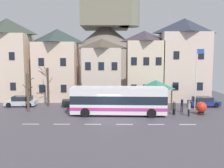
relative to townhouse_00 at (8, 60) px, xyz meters
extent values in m
cube|color=#4C4751|center=(15.44, -11.54, -6.13)|extent=(40.00, 60.00, 0.06)
cube|color=silver|center=(7.94, -13.83, -6.10)|extent=(1.60, 0.20, 0.01)
cube|color=silver|center=(10.94, -13.83, -6.10)|extent=(1.60, 0.20, 0.01)
cube|color=silver|center=(13.94, -13.83, -6.10)|extent=(1.60, 0.20, 0.01)
cube|color=silver|center=(16.94, -13.83, -6.10)|extent=(1.60, 0.20, 0.01)
cube|color=silver|center=(19.94, -13.83, -6.10)|extent=(1.60, 0.20, 0.01)
cube|color=silver|center=(22.94, -13.83, -6.10)|extent=(1.60, 0.20, 0.01)
cube|color=beige|center=(0.00, 0.00, -1.20)|extent=(6.55, 5.08, 9.82)
pyramid|color=#383F37|center=(0.00, 0.00, 4.91)|extent=(6.55, 5.08, 2.39)
cube|color=black|center=(1.64, -2.57, -3.76)|extent=(0.80, 0.06, 1.10)
cube|color=black|center=(1.64, -2.57, 0.51)|extent=(0.80, 0.06, 1.10)
cube|color=beige|center=(7.27, 0.76, -1.81)|extent=(6.14, 6.60, 8.60)
pyramid|color=#303E3B|center=(7.27, 0.76, 3.57)|extent=(6.14, 6.60, 2.15)
cube|color=black|center=(5.74, -2.57, -4.05)|extent=(0.80, 0.06, 1.10)
cube|color=black|center=(8.81, -2.57, -4.05)|extent=(0.80, 0.06, 1.10)
cube|color=black|center=(5.74, -2.57, -0.31)|extent=(0.80, 0.06, 1.10)
cube|color=black|center=(8.81, -2.57, -0.31)|extent=(0.80, 0.06, 1.10)
cube|color=beige|center=(14.13, 0.13, -2.23)|extent=(5.56, 5.35, 7.74)
pyramid|color=brown|center=(14.13, 0.13, 2.37)|extent=(5.56, 5.35, 1.46)
cube|color=black|center=(12.28, -2.57, -4.25)|extent=(0.80, 0.06, 1.10)
cube|color=black|center=(14.13, -2.57, -4.25)|extent=(0.80, 0.06, 1.10)
cube|color=black|center=(15.99, -2.57, -4.25)|extent=(0.80, 0.06, 1.10)
cube|color=black|center=(12.28, -2.57, -0.89)|extent=(0.80, 0.06, 1.10)
cube|color=black|center=(14.13, -2.57, -0.89)|extent=(0.80, 0.06, 1.10)
cube|color=black|center=(15.99, -2.57, -0.89)|extent=(0.80, 0.06, 1.10)
cube|color=beige|center=(20.42, 0.04, -1.72)|extent=(5.15, 5.17, 8.76)
pyramid|color=#40373E|center=(20.42, 0.04, 3.47)|extent=(5.15, 5.17, 1.62)
cube|color=black|center=(18.70, -2.57, -4.01)|extent=(0.80, 0.06, 1.10)
cube|color=black|center=(20.42, -2.57, -4.01)|extent=(0.80, 0.06, 1.10)
cube|color=black|center=(22.13, -2.57, -4.01)|extent=(0.80, 0.06, 1.10)
cube|color=black|center=(18.70, -2.57, -0.20)|extent=(0.80, 0.06, 1.10)
cube|color=black|center=(20.42, -2.57, -0.20)|extent=(0.80, 0.06, 1.10)
cube|color=black|center=(22.13, -2.57, -0.20)|extent=(0.80, 0.06, 1.10)
cube|color=beige|center=(26.29, -0.03, -1.11)|extent=(6.83, 5.01, 9.99)
pyramid|color=#2D3242|center=(26.29, -0.03, 4.97)|extent=(6.83, 5.01, 2.16)
cube|color=black|center=(24.58, -2.57, -3.71)|extent=(0.80, 0.06, 1.10)
cube|color=black|center=(28.00, -2.57, -3.71)|extent=(0.80, 0.06, 1.10)
cube|color=black|center=(24.58, -2.57, 0.63)|extent=(0.80, 0.06, 1.10)
cube|color=black|center=(28.00, -2.57, 0.63)|extent=(0.80, 0.06, 1.10)
cone|color=#6F655A|center=(13.81, 23.41, 1.31)|extent=(37.15, 37.15, 14.84)
cube|color=gray|center=(13.81, 23.41, 11.46)|extent=(11.02, 11.02, 7.83)
cylinder|color=slate|center=(19.32, 20.66, 12.97)|extent=(4.89, 4.89, 10.85)
cube|color=white|center=(16.42, -9.87, -5.31)|extent=(10.46, 2.88, 1.09)
cube|color=#BF338C|center=(16.42, -9.87, -5.25)|extent=(10.48, 2.90, 0.36)
cube|color=#19232D|center=(16.42, -9.87, -4.31)|extent=(10.36, 2.84, 0.92)
cube|color=white|center=(16.42, -9.87, -3.42)|extent=(10.46, 2.88, 0.86)
cube|color=#19232D|center=(21.63, -10.03, -4.31)|extent=(0.13, 2.14, 0.88)
cylinder|color=black|center=(19.98, -8.75, -5.60)|extent=(1.01, 0.31, 1.00)
cylinder|color=black|center=(19.91, -11.21, -5.60)|extent=(1.01, 0.31, 1.00)
cylinder|color=black|center=(12.93, -8.53, -5.60)|extent=(1.01, 0.31, 1.00)
cylinder|color=black|center=(12.85, -10.98, -5.60)|extent=(1.01, 0.31, 1.00)
cylinder|color=#473D33|center=(19.61, -3.99, -4.90)|extent=(0.14, 0.14, 2.40)
cylinder|color=#473D33|center=(22.91, -3.99, -4.90)|extent=(0.14, 0.14, 2.40)
cylinder|color=#473D33|center=(19.61, -7.29, -4.90)|extent=(0.14, 0.14, 2.40)
cylinder|color=#473D33|center=(22.91, -7.29, -4.90)|extent=(0.14, 0.14, 2.40)
pyramid|color=#2A7C67|center=(21.26, -5.64, -3.14)|extent=(3.60, 3.60, 1.13)
cube|color=navy|center=(27.73, -4.98, -5.63)|extent=(3.95, 2.15, 0.59)
cube|color=#1E232D|center=(27.54, -5.00, -5.09)|extent=(2.41, 1.80, 0.50)
cylinder|color=black|center=(28.90, -4.00, -5.78)|extent=(0.66, 0.26, 0.64)
cylinder|color=black|center=(29.06, -5.74, -5.78)|extent=(0.66, 0.26, 0.64)
cylinder|color=black|center=(26.40, -4.22, -5.78)|extent=(0.66, 0.26, 0.64)
cylinder|color=black|center=(26.56, -5.96, -5.78)|extent=(0.66, 0.26, 0.64)
cube|color=silver|center=(3.65, -5.05, -5.62)|extent=(4.00, 1.94, 0.60)
cube|color=#1E232D|center=(3.84, -5.05, -5.05)|extent=(2.43, 1.65, 0.56)
cylinder|color=black|center=(2.39, -5.95, -5.78)|extent=(0.65, 0.23, 0.64)
cylinder|color=black|center=(2.31, -4.28, -5.78)|extent=(0.65, 0.23, 0.64)
cylinder|color=black|center=(4.98, -5.83, -5.78)|extent=(0.65, 0.23, 0.64)
cylinder|color=black|center=(4.90, -4.16, -5.78)|extent=(0.65, 0.23, 0.64)
cube|color=black|center=(11.11, -4.87, -5.59)|extent=(4.15, 2.24, 0.68)
cube|color=#1E232D|center=(11.30, -4.84, -5.01)|extent=(2.55, 1.83, 0.48)
cylinder|color=black|center=(9.92, -5.86, -5.78)|extent=(0.66, 0.28, 0.64)
cylinder|color=black|center=(9.71, -4.20, -5.78)|extent=(0.66, 0.28, 0.64)
cylinder|color=black|center=(12.51, -5.54, -5.78)|extent=(0.66, 0.28, 0.64)
cylinder|color=black|center=(12.30, -3.87, -5.78)|extent=(0.66, 0.28, 0.64)
cylinder|color=#2D2D38|center=(20.28, -7.82, -5.72)|extent=(0.18, 0.18, 0.76)
cylinder|color=#2D2D38|center=(20.38, -7.63, -5.72)|extent=(0.18, 0.18, 0.76)
cylinder|color=gray|center=(20.33, -7.72, -5.09)|extent=(0.34, 0.34, 0.60)
sphere|color=#9E7A60|center=(20.33, -7.72, -4.68)|extent=(0.21, 0.21, 0.21)
cylinder|color=black|center=(22.61, -9.61, -5.75)|extent=(0.18, 0.18, 0.70)
cylinder|color=black|center=(22.70, -9.80, -5.75)|extent=(0.18, 0.18, 0.70)
cylinder|color=#2D382D|center=(22.65, -9.71, -5.11)|extent=(0.35, 0.35, 0.69)
sphere|color=#9E7A60|center=(22.65, -9.71, -4.66)|extent=(0.21, 0.21, 0.21)
cylinder|color=#2D2D38|center=(24.07, -10.32, -5.70)|extent=(0.14, 0.14, 0.81)
cylinder|color=#2D2D38|center=(24.11, -10.53, -5.70)|extent=(0.14, 0.14, 0.81)
cylinder|color=gray|center=(24.09, -10.42, -5.02)|extent=(0.34, 0.34, 0.65)
sphere|color=#9E7A60|center=(24.09, -10.42, -4.58)|extent=(0.23, 0.23, 0.23)
cylinder|color=#2D2D38|center=(23.78, -8.52, -5.70)|extent=(0.13, 0.13, 0.82)
cylinder|color=#2D2D38|center=(23.96, -8.49, -5.70)|extent=(0.13, 0.13, 0.82)
cylinder|color=black|center=(23.87, -8.51, -4.99)|extent=(0.28, 0.28, 0.70)
sphere|color=tan|center=(23.87, -8.51, -4.53)|extent=(0.22, 0.22, 0.22)
cube|color=brown|center=(21.96, -3.66, -5.65)|extent=(1.78, 0.45, 0.08)
cube|color=brown|center=(21.96, -3.44, -5.43)|extent=(1.78, 0.06, 0.40)
cube|color=#2D2D33|center=(21.15, -3.66, -5.88)|extent=(0.08, 0.36, 0.45)
cube|color=#2D2D33|center=(22.77, -3.66, -5.88)|extent=(0.08, 0.36, 0.45)
cylinder|color=silver|center=(26.00, -6.63, -2.36)|extent=(0.10, 0.10, 7.50)
cube|color=#264CA5|center=(26.45, -6.63, 1.04)|extent=(0.90, 0.03, 0.56)
cylinder|color=black|center=(25.71, -9.65, -5.98)|extent=(0.71, 0.71, 0.25)
sphere|color=red|center=(25.71, -9.65, -5.26)|extent=(1.19, 1.19, 1.19)
cylinder|color=brown|center=(5.73, -8.16, -3.84)|extent=(0.31, 0.31, 4.53)
cylinder|color=brown|center=(6.03, -7.92, -2.34)|extent=(0.69, 0.58, 0.46)
cylinder|color=brown|center=(6.11, -8.43, -3.35)|extent=(0.84, 0.63, 0.56)
cylinder|color=brown|center=(5.62, -7.75, -1.84)|extent=(0.31, 0.91, 1.08)
cylinder|color=brown|center=(5.44, -8.20, -3.16)|extent=(0.63, 0.15, 0.61)
cylinder|color=#47382D|center=(7.21, -4.82, -3.57)|extent=(0.29, 0.29, 5.06)
cylinder|color=#47382D|center=(6.83, -4.92, -1.81)|extent=(0.84, 0.27, 0.62)
cylinder|color=#47382D|center=(6.89, -4.41, -1.40)|extent=(0.76, 0.92, 0.88)
cylinder|color=#47382D|center=(6.93, -5.24, -2.04)|extent=(0.64, 0.92, 0.82)
cylinder|color=#47382D|center=(6.69, -5.05, -1.75)|extent=(1.12, 0.55, 0.77)
cylinder|color=#47382D|center=(6.64, -4.78, -1.43)|extent=(1.19, 0.14, 1.00)
cylinder|color=#47382D|center=(7.44, -4.52, -2.80)|extent=(0.54, 0.68, 0.97)
camera|label=1|loc=(15.97, -36.36, 0.10)|focal=38.79mm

